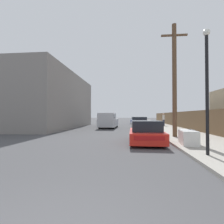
# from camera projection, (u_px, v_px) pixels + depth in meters

# --- Properties ---
(sidewalk_curb) EXTENTS (4.20, 63.00, 0.12)m
(sidewalk_curb) POSITION_uv_depth(u_px,v_px,m) (161.00, 126.00, 24.57)
(sidewalk_curb) COLOR #9E998E
(sidewalk_curb) RESTS_ON ground
(discarded_fridge) EXTENTS (0.92, 1.74, 0.74)m
(discarded_fridge) POSITION_uv_depth(u_px,v_px,m) (188.00, 137.00, 8.94)
(discarded_fridge) COLOR silver
(discarded_fridge) RESTS_ON sidewalk_curb
(parked_sports_car_red) EXTENTS (1.90, 4.12, 1.29)m
(parked_sports_car_red) POSITION_uv_depth(u_px,v_px,m) (146.00, 133.00, 10.06)
(parked_sports_car_red) COLOR red
(parked_sports_car_red) RESTS_ON ground
(car_parked_mid) EXTENTS (2.20, 4.42, 1.40)m
(car_parked_mid) POSITION_uv_depth(u_px,v_px,m) (140.00, 123.00, 21.48)
(car_parked_mid) COLOR silver
(car_parked_mid) RESTS_ON ground
(car_parked_far) EXTENTS (2.06, 4.72, 1.33)m
(car_parked_far) POSITION_uv_depth(u_px,v_px,m) (136.00, 121.00, 31.35)
(car_parked_far) COLOR #2D478C
(car_parked_far) RESTS_ON ground
(pickup_truck) EXTENTS (2.13, 5.39, 1.86)m
(pickup_truck) POSITION_uv_depth(u_px,v_px,m) (108.00, 121.00, 21.94)
(pickup_truck) COLOR silver
(pickup_truck) RESTS_ON ground
(utility_pole) EXTENTS (1.80, 0.30, 7.90)m
(utility_pole) POSITION_uv_depth(u_px,v_px,m) (174.00, 78.00, 12.21)
(utility_pole) COLOR brown
(utility_pole) RESTS_ON sidewalk_curb
(street_lamp) EXTENTS (0.26, 0.26, 4.75)m
(street_lamp) POSITION_uv_depth(u_px,v_px,m) (207.00, 81.00, 6.56)
(street_lamp) COLOR black
(street_lamp) RESTS_ON sidewalk_curb
(wooden_fence) EXTENTS (0.08, 39.15, 1.93)m
(wooden_fence) POSITION_uv_depth(u_px,v_px,m) (181.00, 119.00, 21.50)
(wooden_fence) COLOR brown
(wooden_fence) RESTS_ON sidewalk_curb
(building_left_block) EXTENTS (7.00, 16.51, 6.88)m
(building_left_block) POSITION_uv_depth(u_px,v_px,m) (51.00, 101.00, 22.97)
(building_left_block) COLOR gray
(building_left_block) RESTS_ON ground
(pedestrian) EXTENTS (0.34, 0.34, 1.78)m
(pedestrian) POSITION_uv_depth(u_px,v_px,m) (164.00, 119.00, 24.72)
(pedestrian) COLOR #282D42
(pedestrian) RESTS_ON sidewalk_curb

